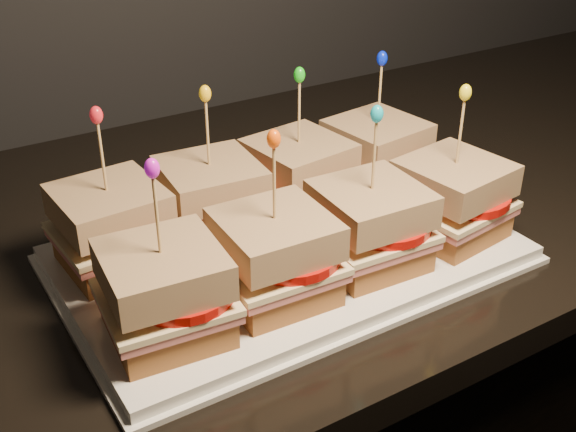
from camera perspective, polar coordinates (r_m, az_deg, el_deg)
granite_slab at (r=0.94m, az=5.22°, el=2.08°), size 2.21×0.67×0.03m
platter at (r=0.75m, az=0.00°, el=-3.07°), size 0.45×0.28×0.02m
platter_rim at (r=0.75m, az=0.00°, el=-3.45°), size 0.46×0.29×0.01m
sandwich_0_bread_bot at (r=0.73m, az=-13.49°, el=-2.76°), size 0.10×0.10×0.03m
sandwich_0_ham at (r=0.72m, az=-13.65°, el=-1.62°), size 0.11×0.11×0.01m
sandwich_0_cheese at (r=0.72m, az=-13.71°, el=-1.14°), size 0.11×0.11×0.01m
sandwich_0_tomato at (r=0.72m, az=-12.72°, el=-0.58°), size 0.09×0.09×0.01m
sandwich_0_bread_top at (r=0.71m, az=-13.98°, el=0.84°), size 0.10×0.10×0.03m
sandwich_0_pick at (r=0.69m, az=-14.44°, el=4.23°), size 0.00×0.00×0.09m
sandwich_0_frill at (r=0.67m, az=-14.91°, el=7.71°), size 0.01×0.01×0.02m
sandwich_1_bread_bot at (r=0.77m, az=-5.97°, el=-0.58°), size 0.10×0.10×0.03m
sandwich_1_ham at (r=0.76m, az=-6.03°, el=0.54°), size 0.11×0.11×0.01m
sandwich_1_cheese at (r=0.75m, az=-6.06°, el=1.00°), size 0.11×0.11×0.01m
sandwich_1_tomato at (r=0.75m, az=-5.06°, el=1.55°), size 0.09×0.09×0.01m
sandwich_1_bread_top at (r=0.74m, az=-6.17°, el=2.93°), size 0.10×0.10×0.03m
sandwich_1_pick at (r=0.72m, az=-6.37°, el=6.23°), size 0.00×0.00×0.09m
sandwich_1_frill at (r=0.71m, az=-6.57°, el=9.59°), size 0.01×0.01×0.02m
sandwich_2_bread_bot at (r=0.81m, az=0.83°, el=1.40°), size 0.10×0.10×0.03m
sandwich_2_ham at (r=0.80m, az=0.84°, el=2.48°), size 0.11×0.11×0.01m
sandwich_2_cheese at (r=0.80m, az=0.85°, el=2.93°), size 0.12×0.11×0.01m
sandwich_2_tomato at (r=0.80m, az=1.81°, el=3.45°), size 0.09×0.09×0.01m
sandwich_2_bread_top at (r=0.79m, az=0.86°, el=4.77°), size 0.11×0.11×0.03m
sandwich_2_pick at (r=0.77m, az=0.89°, el=7.91°), size 0.00×0.00×0.09m
sandwich_2_frill at (r=0.75m, az=0.91°, el=11.10°), size 0.01×0.01×0.02m
sandwich_3_bread_bot at (r=0.87m, az=6.84°, el=3.14°), size 0.11×0.11×0.03m
sandwich_3_ham at (r=0.86m, az=6.91°, el=4.16°), size 0.12×0.11×0.01m
sandwich_3_cheese at (r=0.86m, az=6.94°, el=4.58°), size 0.12×0.11×0.01m
sandwich_3_tomato at (r=0.86m, az=7.85°, el=5.06°), size 0.09×0.09×0.01m
sandwich_3_bread_top at (r=0.85m, az=7.05°, el=6.32°), size 0.11×0.11×0.03m
sandwich_3_pick at (r=0.83m, az=7.25°, el=9.27°), size 0.00×0.00×0.09m
sandwich_3_frill at (r=0.81m, az=7.45°, el=12.25°), size 0.01×0.01×0.02m
sandwich_4_bread_bot at (r=0.63m, az=-9.50°, el=-8.12°), size 0.10×0.10×0.03m
sandwich_4_ham at (r=0.62m, az=-9.63°, el=-6.87°), size 0.11×0.11×0.01m
sandwich_4_cheese at (r=0.62m, az=-9.68°, el=-6.34°), size 0.11×0.11×0.01m
sandwich_4_tomato at (r=0.61m, az=-8.48°, el=-5.73°), size 0.09×0.09×0.01m
sandwich_4_bread_top at (r=0.60m, az=-9.90°, el=-4.15°), size 0.10×0.10×0.03m
sandwich_4_pick at (r=0.58m, az=-10.29°, el=-0.31°), size 0.00×0.00×0.09m
sandwich_4_frill at (r=0.56m, az=-10.70°, el=3.72°), size 0.01×0.01×0.02m
sandwich_5_bread_bot at (r=0.67m, az=-1.01°, el=-5.28°), size 0.10×0.10×0.03m
sandwich_5_ham at (r=0.66m, az=-1.03°, el=-4.06°), size 0.11×0.10×0.01m
sandwich_5_cheese at (r=0.66m, az=-1.03°, el=-3.55°), size 0.11×0.11×0.01m
sandwich_5_tomato at (r=0.65m, az=0.14°, el=-2.94°), size 0.09×0.09×0.01m
sandwich_5_bread_top at (r=0.64m, az=-1.06°, el=-1.42°), size 0.10×0.10×0.03m
sandwich_5_pick at (r=0.62m, az=-1.09°, el=2.27°), size 0.00×0.00×0.09m
sandwich_5_frill at (r=0.60m, az=-1.13°, el=6.11°), size 0.01×0.01×0.02m
sandwich_6_bread_bot at (r=0.72m, az=6.35°, el=-2.70°), size 0.10×0.10×0.03m
sandwich_6_ham at (r=0.71m, az=6.43°, el=-1.54°), size 0.11×0.10×0.01m
sandwich_6_cheese at (r=0.71m, az=6.46°, el=-1.05°), size 0.11×0.11×0.01m
sandwich_6_tomato at (r=0.71m, az=7.56°, el=-0.48°), size 0.09×0.09×0.01m
sandwich_6_bread_top at (r=0.69m, az=6.59°, el=0.97°), size 0.10×0.10×0.03m
sandwich_6_pick at (r=0.67m, az=6.81°, el=4.44°), size 0.00×0.00×0.09m
sandwich_6_frill at (r=0.66m, az=7.04°, el=8.01°), size 0.01×0.01×0.02m
sandwich_7_bread_bot at (r=0.78m, az=12.61°, el=-0.47°), size 0.11×0.11×0.03m
sandwich_7_ham at (r=0.77m, az=12.75°, el=0.63°), size 0.12×0.11×0.01m
sandwich_7_cheese at (r=0.77m, az=12.80°, el=1.09°), size 0.12×0.11×0.01m
sandwich_7_tomato at (r=0.77m, az=13.81°, el=1.61°), size 0.09×0.09×0.01m
sandwich_7_bread_top at (r=0.76m, az=13.04°, el=2.97°), size 0.11×0.11×0.03m
sandwich_7_pick at (r=0.74m, az=13.44°, el=6.19°), size 0.00×0.00×0.09m
sandwich_7_frill at (r=0.72m, az=13.85°, el=9.46°), size 0.01×0.01×0.02m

